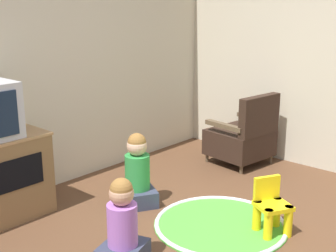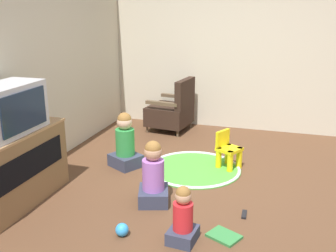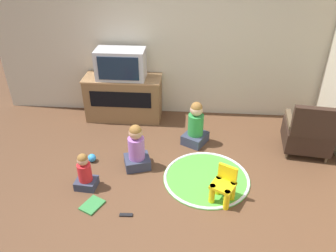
{
  "view_description": "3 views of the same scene",
  "coord_description": "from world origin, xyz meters",
  "px_view_note": "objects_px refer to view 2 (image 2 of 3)",
  "views": [
    {
      "loc": [
        -2.48,
        -1.78,
        1.86
      ],
      "look_at": [
        0.19,
        0.61,
        0.88
      ],
      "focal_mm": 50.0,
      "sensor_mm": 36.0,
      "label": 1
    },
    {
      "loc": [
        -3.81,
        -0.72,
        1.9
      ],
      "look_at": [
        0.24,
        0.54,
        0.6
      ],
      "focal_mm": 42.0,
      "sensor_mm": 36.0,
      "label": 2
    },
    {
      "loc": [
        0.25,
        -3.04,
        2.82
      ],
      "look_at": [
        -0.01,
        0.44,
        0.69
      ],
      "focal_mm": 35.0,
      "sensor_mm": 36.0,
      "label": 3
    }
  ],
  "objects_px": {
    "television": "(6,109)",
    "remote_control": "(244,214)",
    "yellow_kid_chair": "(228,152)",
    "child_watching_right": "(125,144)",
    "black_armchair": "(172,111)",
    "book": "(224,236)",
    "toy_ball": "(122,230)",
    "child_watching_left": "(183,218)",
    "child_watching_center": "(153,176)",
    "tv_cabinet": "(11,168)"
  },
  "relations": [
    {
      "from": "tv_cabinet",
      "to": "remote_control",
      "type": "height_order",
      "value": "tv_cabinet"
    },
    {
      "from": "yellow_kid_chair",
      "to": "child_watching_center",
      "type": "bearing_deg",
      "value": -178.85
    },
    {
      "from": "television",
      "to": "black_armchair",
      "type": "bearing_deg",
      "value": -15.63
    },
    {
      "from": "tv_cabinet",
      "to": "book",
      "type": "relative_size",
      "value": 3.89
    },
    {
      "from": "yellow_kid_chair",
      "to": "tv_cabinet",
      "type": "bearing_deg",
      "value": 157.16
    },
    {
      "from": "tv_cabinet",
      "to": "child_watching_left",
      "type": "xyz_separation_m",
      "value": [
        -0.15,
        -1.79,
        -0.16
      ]
    },
    {
      "from": "tv_cabinet",
      "to": "child_watching_right",
      "type": "height_order",
      "value": "tv_cabinet"
    },
    {
      "from": "television",
      "to": "remote_control",
      "type": "height_order",
      "value": "television"
    },
    {
      "from": "child_watching_right",
      "to": "child_watching_center",
      "type": "bearing_deg",
      "value": 158.14
    },
    {
      "from": "yellow_kid_chair",
      "to": "child_watching_left",
      "type": "distance_m",
      "value": 1.7
    },
    {
      "from": "television",
      "to": "book",
      "type": "relative_size",
      "value": 2.38
    },
    {
      "from": "child_watching_center",
      "to": "remote_control",
      "type": "relative_size",
      "value": 4.32
    },
    {
      "from": "television",
      "to": "yellow_kid_chair",
      "type": "xyz_separation_m",
      "value": [
        1.54,
        -1.87,
        -0.78
      ]
    },
    {
      "from": "yellow_kid_chair",
      "to": "child_watching_right",
      "type": "xyz_separation_m",
      "value": [
        -0.34,
        1.21,
        0.1
      ]
    },
    {
      "from": "remote_control",
      "to": "child_watching_right",
      "type": "bearing_deg",
      "value": 60.76
    },
    {
      "from": "toy_ball",
      "to": "child_watching_left",
      "type": "bearing_deg",
      "value": -81.59
    },
    {
      "from": "book",
      "to": "toy_ball",
      "type": "bearing_deg",
      "value": 41.6
    },
    {
      "from": "book",
      "to": "black_armchair",
      "type": "bearing_deg",
      "value": -38.84
    },
    {
      "from": "child_watching_center",
      "to": "remote_control",
      "type": "distance_m",
      "value": 0.95
    },
    {
      "from": "toy_ball",
      "to": "black_armchair",
      "type": "bearing_deg",
      "value": 8.66
    },
    {
      "from": "television",
      "to": "remote_control",
      "type": "xyz_separation_m",
      "value": [
        0.43,
        -2.21,
        -0.97
      ]
    },
    {
      "from": "remote_control",
      "to": "toy_ball",
      "type": "bearing_deg",
      "value": 121.74
    },
    {
      "from": "yellow_kid_chair",
      "to": "television",
      "type": "bearing_deg",
      "value": 157.58
    },
    {
      "from": "yellow_kid_chair",
      "to": "remote_control",
      "type": "relative_size",
      "value": 3.01
    },
    {
      "from": "child_watching_center",
      "to": "toy_ball",
      "type": "xyz_separation_m",
      "value": [
        -0.65,
        0.06,
        -0.23
      ]
    },
    {
      "from": "child_watching_right",
      "to": "toy_ball",
      "type": "bearing_deg",
      "value": 140.94
    },
    {
      "from": "book",
      "to": "tv_cabinet",
      "type": "bearing_deg",
      "value": 26.23
    },
    {
      "from": "black_armchair",
      "to": "child_watching_right",
      "type": "height_order",
      "value": "black_armchair"
    },
    {
      "from": "child_watching_left",
      "to": "child_watching_right",
      "type": "relative_size",
      "value": 0.73
    },
    {
      "from": "toy_ball",
      "to": "yellow_kid_chair",
      "type": "bearing_deg",
      "value": -19.51
    },
    {
      "from": "television",
      "to": "child_watching_left",
      "type": "bearing_deg",
      "value": -94.92
    },
    {
      "from": "child_watching_right",
      "to": "remote_control",
      "type": "distance_m",
      "value": 1.75
    },
    {
      "from": "black_armchair",
      "to": "child_watching_left",
      "type": "height_order",
      "value": "black_armchair"
    },
    {
      "from": "black_armchair",
      "to": "book",
      "type": "bearing_deg",
      "value": 32.28
    },
    {
      "from": "black_armchair",
      "to": "book",
      "type": "distance_m",
      "value": 3.09
    },
    {
      "from": "black_armchair",
      "to": "toy_ball",
      "type": "bearing_deg",
      "value": 15.84
    },
    {
      "from": "black_armchair",
      "to": "toy_ball",
      "type": "relative_size",
      "value": 7.27
    },
    {
      "from": "child_watching_left",
      "to": "child_watching_right",
      "type": "height_order",
      "value": "child_watching_right"
    },
    {
      "from": "child_watching_center",
      "to": "television",
      "type": "bearing_deg",
      "value": 90.07
    },
    {
      "from": "black_armchair",
      "to": "child_watching_center",
      "type": "distance_m",
      "value": 2.43
    },
    {
      "from": "black_armchair",
      "to": "child_watching_right",
      "type": "relative_size",
      "value": 1.22
    },
    {
      "from": "book",
      "to": "remote_control",
      "type": "distance_m",
      "value": 0.44
    },
    {
      "from": "television",
      "to": "book",
      "type": "distance_m",
      "value": 2.3
    },
    {
      "from": "black_armchair",
      "to": "book",
      "type": "relative_size",
      "value": 2.6
    },
    {
      "from": "yellow_kid_chair",
      "to": "toy_ball",
      "type": "height_order",
      "value": "yellow_kid_chair"
    },
    {
      "from": "television",
      "to": "child_watching_left",
      "type": "height_order",
      "value": "television"
    },
    {
      "from": "black_armchair",
      "to": "television",
      "type": "bearing_deg",
      "value": -8.46
    },
    {
      "from": "tv_cabinet",
      "to": "remote_control",
      "type": "relative_size",
      "value": 8.27
    },
    {
      "from": "black_armchair",
      "to": "toy_ball",
      "type": "height_order",
      "value": "black_armchair"
    },
    {
      "from": "tv_cabinet",
      "to": "child_watching_right",
      "type": "bearing_deg",
      "value": -29.75
    }
  ]
}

